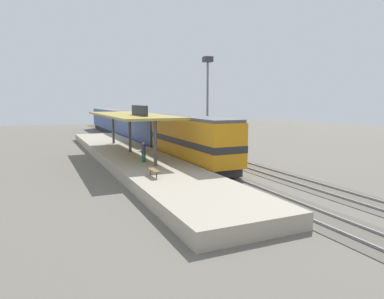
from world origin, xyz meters
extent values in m
plane|color=#666056|center=(2.00, 0.00, 0.00)|extent=(120.00, 120.00, 0.00)
cube|color=#565249|center=(0.00, 0.00, 0.02)|extent=(3.20, 110.00, 0.04)
cube|color=gray|center=(-0.72, 0.00, 0.08)|extent=(0.10, 110.00, 0.16)
cube|color=gray|center=(0.72, 0.00, 0.08)|extent=(0.10, 110.00, 0.16)
cube|color=#565249|center=(4.60, 0.00, 0.02)|extent=(3.20, 110.00, 0.04)
cube|color=gray|center=(3.88, 0.00, 0.08)|extent=(0.10, 110.00, 0.16)
cube|color=gray|center=(5.32, 0.00, 0.08)|extent=(0.10, 110.00, 0.16)
cube|color=#A89E89|center=(-4.60, 0.00, 0.45)|extent=(6.00, 44.00, 0.90)
cylinder|color=#47474C|center=(-4.60, -8.00, 2.70)|extent=(0.28, 0.28, 3.60)
cylinder|color=#47474C|center=(-4.60, 0.00, 2.70)|extent=(0.28, 0.28, 3.60)
cylinder|color=#47474C|center=(-4.60, 8.00, 2.70)|extent=(0.28, 0.28, 3.60)
cube|color=#A38E3D|center=(-4.60, 0.00, 4.60)|extent=(5.20, 18.00, 0.20)
cube|color=black|center=(-4.60, -3.60, 5.15)|extent=(0.12, 4.80, 0.90)
cylinder|color=#333338|center=(-6.00, -12.40, 1.11)|extent=(0.07, 0.07, 0.42)
cylinder|color=#333338|center=(-6.00, -11.10, 1.11)|extent=(0.07, 0.07, 0.42)
cube|color=brown|center=(-6.00, -11.75, 1.36)|extent=(0.44, 1.70, 0.08)
cube|color=#28282D|center=(0.00, -4.69, 0.51)|extent=(2.60, 13.60, 0.70)
cube|color=orange|center=(0.00, -4.69, 2.61)|extent=(2.90, 14.40, 3.50)
cube|color=#515156|center=(0.00, -4.69, 4.48)|extent=(2.78, 14.11, 0.24)
cube|color=#282828|center=(0.00, -4.69, 2.35)|extent=(2.93, 14.43, 0.56)
cube|color=#28282D|center=(0.00, 13.31, 0.51)|extent=(2.60, 19.20, 0.70)
cube|color=#384C84|center=(0.00, 13.31, 2.51)|extent=(2.90, 20.00, 3.30)
cube|color=slate|center=(0.00, 13.31, 4.28)|extent=(2.78, 19.60, 0.24)
cube|color=#28282D|center=(0.00, 34.11, 0.51)|extent=(2.60, 19.20, 0.70)
cube|color=#384C84|center=(0.00, 34.11, 2.51)|extent=(2.90, 20.00, 3.30)
cube|color=slate|center=(0.00, 34.11, 4.28)|extent=(2.78, 19.60, 0.24)
cylinder|color=slate|center=(7.80, 7.38, 5.50)|extent=(0.28, 0.28, 11.00)
cube|color=#333338|center=(7.80, 7.38, 11.35)|extent=(1.10, 1.10, 0.70)
cylinder|color=#23603D|center=(-5.09, -6.07, 1.32)|extent=(0.16, 0.16, 0.84)
cylinder|color=#23603D|center=(-4.91, -6.07, 1.32)|extent=(0.16, 0.16, 0.84)
cylinder|color=navy|center=(-5.00, -6.07, 2.06)|extent=(0.34, 0.34, 0.64)
sphere|color=tan|center=(-5.00, -6.07, 2.50)|extent=(0.23, 0.23, 0.23)
camera|label=1|loc=(-13.07, -33.66, 6.00)|focal=32.25mm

